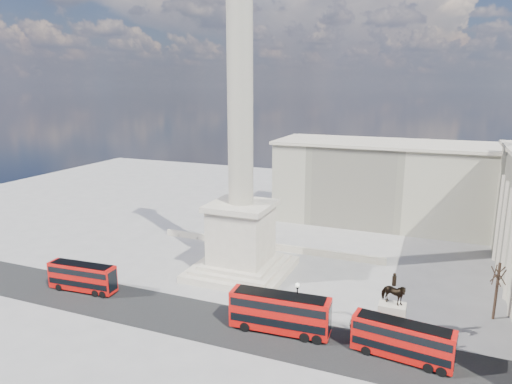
{
  "coord_description": "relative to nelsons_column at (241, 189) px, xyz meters",
  "views": [
    {
      "loc": [
        26.18,
        -53.87,
        27.48
      ],
      "look_at": [
        3.61,
        1.93,
        13.44
      ],
      "focal_mm": 32.0,
      "sensor_mm": 36.0,
      "label": 1
    }
  ],
  "objects": [
    {
      "name": "ground",
      "position": [
        0.0,
        -5.0,
        -12.92
      ],
      "size": [
        180.0,
        180.0,
        0.0
      ],
      "primitive_type": "plane",
      "color": "gray",
      "rests_on": "ground"
    },
    {
      "name": "equestrian_statue",
      "position": [
        22.85,
        -10.41,
        -10.28
      ],
      "size": [
        3.64,
        2.73,
        7.67
      ],
      "color": "#BFB49E",
      "rests_on": "ground"
    },
    {
      "name": "red_bus_c",
      "position": [
        24.4,
        -14.43,
        -10.77
      ],
      "size": [
        10.33,
        3.55,
        4.1
      ],
      "rotation": [
        0.0,
        0.0,
        -0.13
      ],
      "color": "red",
      "rests_on": "ground"
    },
    {
      "name": "asphalt_road",
      "position": [
        5.0,
        -15.0,
        -12.91
      ],
      "size": [
        120.0,
        9.0,
        0.01
      ],
      "primitive_type": "cube",
      "color": "#242424",
      "rests_on": "ground"
    },
    {
      "name": "pedestrian_walking",
      "position": [
        18.63,
        -10.75,
        -12.05
      ],
      "size": [
        0.64,
        0.42,
        1.74
      ],
      "primitive_type": "imported",
      "rotation": [
        0.0,
        0.0,
        0.01
      ],
      "color": "black",
      "rests_on": "ground"
    },
    {
      "name": "red_bus_a",
      "position": [
        -17.47,
        -14.05,
        -10.86
      ],
      "size": [
        9.82,
        2.89,
        3.93
      ],
      "rotation": [
        0.0,
        0.0,
        0.07
      ],
      "color": "red",
      "rests_on": "ground"
    },
    {
      "name": "pedestrian_crossing",
      "position": [
        15.21,
        -7.71,
        -12.15
      ],
      "size": [
        0.94,
        0.86,
        1.54
      ],
      "primitive_type": "imported",
      "rotation": [
        0.0,
        0.0,
        2.47
      ],
      "color": "black",
      "rests_on": "ground"
    },
    {
      "name": "victorian_lamp",
      "position": [
        12.71,
        -13.11,
        -9.44
      ],
      "size": [
        0.51,
        0.51,
        5.9
      ],
      "rotation": [
        0.0,
        0.0,
        0.37
      ],
      "color": "black",
      "rests_on": "ground"
    },
    {
      "name": "nelsons_column",
      "position": [
        0.0,
        0.0,
        0.0
      ],
      "size": [
        14.0,
        14.0,
        49.85
      ],
      "color": "beige",
      "rests_on": "ground"
    },
    {
      "name": "building_northeast",
      "position": [
        20.0,
        35.0,
        -4.59
      ],
      "size": [
        51.0,
        17.0,
        16.6
      ],
      "color": "beige",
      "rests_on": "ground"
    },
    {
      "name": "pedestrian_standing",
      "position": [
        28.54,
        -10.62,
        -12.09
      ],
      "size": [
        0.85,
        0.68,
        1.66
      ],
      "primitive_type": "imported",
      "rotation": [
        0.0,
        0.0,
        3.21
      ],
      "color": "black",
      "rests_on": "ground"
    },
    {
      "name": "red_bus_b",
      "position": [
        11.04,
        -14.08,
        -10.49
      ],
      "size": [
        11.55,
        3.29,
        4.63
      ],
      "rotation": [
        0.0,
        0.0,
        0.06
      ],
      "color": "red",
      "rests_on": "ground"
    },
    {
      "name": "bare_tree_mid",
      "position": [
        33.95,
        -1.57,
        -6.97
      ],
      "size": [
        1.99,
        1.99,
        7.54
      ],
      "rotation": [
        0.0,
        0.0,
        0.04
      ],
      "color": "#332319",
      "rests_on": "ground"
    },
    {
      "name": "balustrade_wall",
      "position": [
        0.0,
        11.0,
        -12.37
      ],
      "size": [
        40.0,
        0.6,
        1.1
      ],
      "primitive_type": "cube",
      "color": "#BFB49E",
      "rests_on": "ground"
    }
  ]
}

